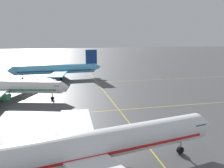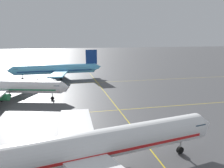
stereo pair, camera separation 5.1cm
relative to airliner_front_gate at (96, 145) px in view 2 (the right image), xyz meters
The scene contains 4 objects.
airliner_front_gate is the anchor object (origin of this frame).
airliner_second_row 43.50m from the airliner_front_gate, 114.56° to the left, with size 33.15×28.25×10.46m.
airliner_third_row 68.08m from the airliner_front_gate, 94.63° to the left, with size 37.44×32.34×11.66m.
taxiway_markings 26.10m from the airliner_front_gate, 68.88° to the left, with size 158.71×109.25×0.01m.
Camera 2 is at (-13.06, -18.84, 17.57)m, focal length 36.18 mm.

